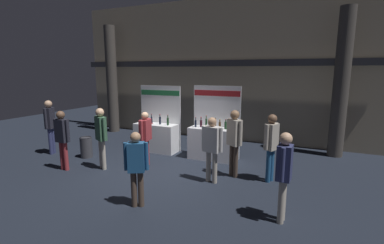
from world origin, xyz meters
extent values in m
plane|color=black|center=(0.00, 0.00, 0.00)|extent=(24.99, 24.99, 0.00)
cube|color=gray|center=(0.00, 4.47, 2.83)|extent=(12.50, 0.25, 5.66)
cube|color=#2D2D33|center=(0.00, 4.16, 3.11)|extent=(12.50, 0.20, 0.24)
cylinder|color=#423D38|center=(-4.67, 3.67, 2.40)|extent=(0.49, 0.49, 4.80)
cylinder|color=#423D38|center=(4.67, 3.67, 2.40)|extent=(0.49, 0.49, 4.80)
cube|color=white|center=(-1.10, 1.65, 0.49)|extent=(1.53, 0.60, 0.99)
cube|color=white|center=(-1.10, 1.99, 1.15)|extent=(1.60, 0.04, 2.31)
cube|color=#1E6638|center=(-1.10, 1.96, 2.05)|extent=(1.56, 0.01, 0.18)
cylinder|color=#472D14|center=(-1.61, 1.66, 1.12)|extent=(0.06, 0.06, 0.26)
cylinder|color=#472D14|center=(-1.61, 1.66, 1.28)|extent=(0.03, 0.03, 0.06)
cylinder|color=gold|center=(-1.61, 1.66, 1.32)|extent=(0.03, 0.03, 0.02)
cylinder|color=black|center=(-1.28, 1.67, 1.11)|extent=(0.06, 0.06, 0.24)
cylinder|color=black|center=(-1.28, 1.67, 1.27)|extent=(0.03, 0.03, 0.09)
cylinder|color=red|center=(-1.28, 1.67, 1.32)|extent=(0.03, 0.03, 0.02)
cylinder|color=black|center=(-0.93, 1.66, 1.12)|extent=(0.07, 0.07, 0.26)
cylinder|color=black|center=(-0.93, 1.66, 1.28)|extent=(0.03, 0.03, 0.07)
cylinder|color=red|center=(-0.93, 1.66, 1.33)|extent=(0.03, 0.03, 0.02)
cylinder|color=#19381E|center=(-0.61, 1.64, 1.11)|extent=(0.07, 0.07, 0.25)
cylinder|color=#19381E|center=(-0.61, 1.64, 1.28)|extent=(0.03, 0.03, 0.08)
cylinder|color=red|center=(-0.61, 1.64, 1.33)|extent=(0.03, 0.03, 0.02)
cube|color=maroon|center=(-1.32, 1.47, 1.00)|extent=(0.26, 0.38, 0.02)
cube|color=white|center=(1.04, 1.61, 0.51)|extent=(1.52, 0.60, 1.03)
cube|color=white|center=(1.04, 1.95, 1.18)|extent=(1.60, 0.04, 2.35)
cube|color=maroon|center=(1.04, 1.92, 2.11)|extent=(1.55, 0.01, 0.18)
cylinder|color=black|center=(0.46, 1.57, 1.14)|extent=(0.06, 0.06, 0.22)
cylinder|color=black|center=(0.46, 1.57, 1.29)|extent=(0.03, 0.03, 0.09)
cylinder|color=red|center=(0.46, 1.57, 1.34)|extent=(0.03, 0.03, 0.02)
cylinder|color=black|center=(0.62, 1.64, 1.14)|extent=(0.07, 0.07, 0.22)
cylinder|color=black|center=(0.62, 1.64, 1.29)|extent=(0.03, 0.03, 0.09)
cylinder|color=red|center=(0.62, 1.64, 1.35)|extent=(0.03, 0.03, 0.02)
cylinder|color=#19381E|center=(0.79, 1.68, 1.16)|extent=(0.06, 0.06, 0.27)
cylinder|color=#19381E|center=(0.79, 1.68, 1.35)|extent=(0.03, 0.03, 0.09)
cylinder|color=red|center=(0.79, 1.68, 1.40)|extent=(0.03, 0.03, 0.02)
cylinder|color=black|center=(0.95, 1.52, 1.14)|extent=(0.07, 0.07, 0.23)
cylinder|color=black|center=(0.95, 1.52, 1.29)|extent=(0.03, 0.03, 0.07)
cylinder|color=red|center=(0.95, 1.52, 1.33)|extent=(0.03, 0.03, 0.02)
cylinder|color=#472D14|center=(1.12, 1.61, 1.16)|extent=(0.06, 0.06, 0.26)
cylinder|color=#472D14|center=(1.12, 1.61, 1.32)|extent=(0.03, 0.03, 0.07)
cylinder|color=black|center=(1.12, 1.61, 1.36)|extent=(0.03, 0.03, 0.02)
cylinder|color=#472D14|center=(1.30, 1.53, 1.14)|extent=(0.07, 0.07, 0.24)
cylinder|color=#472D14|center=(1.30, 1.53, 1.30)|extent=(0.03, 0.03, 0.07)
cylinder|color=gold|center=(1.30, 1.53, 1.34)|extent=(0.03, 0.03, 0.02)
cylinder|color=#19381E|center=(1.45, 1.66, 1.14)|extent=(0.08, 0.08, 0.22)
cylinder|color=#19381E|center=(1.45, 1.66, 1.28)|extent=(0.03, 0.03, 0.07)
cylinder|color=red|center=(1.45, 1.66, 1.32)|extent=(0.03, 0.03, 0.02)
cylinder|color=#472D14|center=(1.64, 1.59, 1.16)|extent=(0.07, 0.07, 0.27)
cylinder|color=#472D14|center=(1.64, 1.59, 1.32)|extent=(0.03, 0.03, 0.06)
cylinder|color=gold|center=(1.64, 1.59, 1.36)|extent=(0.03, 0.03, 0.02)
cylinder|color=#38383D|center=(-2.82, 0.08, 0.33)|extent=(0.38, 0.38, 0.66)
torus|color=black|center=(-2.82, 0.08, 0.67)|extent=(0.38, 0.38, 0.02)
cylinder|color=navy|center=(-4.18, -0.17, 0.45)|extent=(0.12, 0.12, 0.89)
cylinder|color=navy|center=(-4.22, -0.04, 0.45)|extent=(0.12, 0.12, 0.89)
cube|color=#23232D|center=(-4.20, -0.10, 1.24)|extent=(0.30, 0.36, 0.71)
sphere|color=tan|center=(-4.20, -0.10, 1.72)|extent=(0.24, 0.24, 0.24)
cylinder|color=#23232D|center=(-4.14, -0.29, 1.26)|extent=(0.08, 0.08, 0.67)
cylinder|color=#23232D|center=(-4.26, 0.09, 1.26)|extent=(0.08, 0.08, 0.67)
cylinder|color=maroon|center=(-0.55, 0.12, 0.40)|extent=(0.12, 0.12, 0.79)
cylinder|color=maroon|center=(-0.58, 0.29, 0.40)|extent=(0.12, 0.12, 0.79)
cube|color=maroon|center=(-0.56, 0.20, 1.11)|extent=(0.29, 0.44, 0.63)
sphere|color=tan|center=(-0.56, 0.20, 1.53)|extent=(0.22, 0.22, 0.22)
cylinder|color=maroon|center=(-0.53, -0.04, 1.12)|extent=(0.08, 0.08, 0.60)
cylinder|color=maroon|center=(-0.60, 0.45, 1.12)|extent=(0.08, 0.08, 0.60)
cylinder|color=#ADA393|center=(3.54, -1.47, 0.42)|extent=(0.12, 0.12, 0.84)
cylinder|color=#ADA393|center=(3.55, -1.33, 0.42)|extent=(0.12, 0.12, 0.84)
cube|color=navy|center=(3.55, -1.40, 1.17)|extent=(0.27, 0.31, 0.66)
sphere|color=tan|center=(3.55, -1.40, 1.63)|extent=(0.23, 0.23, 0.23)
cylinder|color=navy|center=(3.53, -1.59, 1.19)|extent=(0.08, 0.08, 0.63)
cylinder|color=navy|center=(3.56, -1.20, 1.19)|extent=(0.08, 0.08, 0.63)
cylinder|color=#ADA393|center=(1.58, -0.15, 0.41)|extent=(0.12, 0.12, 0.82)
cylinder|color=#ADA393|center=(1.76, -0.19, 0.41)|extent=(0.12, 0.12, 0.82)
cube|color=silver|center=(1.67, -0.17, 1.14)|extent=(0.48, 0.33, 0.65)
sphere|color=tan|center=(1.67, -0.17, 1.58)|extent=(0.22, 0.22, 0.22)
cylinder|color=silver|center=(1.41, -0.12, 1.16)|extent=(0.08, 0.08, 0.61)
cylinder|color=silver|center=(1.93, -0.22, 1.16)|extent=(0.08, 0.08, 0.61)
cylinder|color=navy|center=(2.99, 0.44, 0.43)|extent=(0.12, 0.12, 0.85)
cylinder|color=navy|center=(3.05, 0.57, 0.43)|extent=(0.12, 0.12, 0.85)
cube|color=#ADA393|center=(3.02, 0.51, 1.19)|extent=(0.34, 0.39, 0.67)
sphere|color=brown|center=(3.02, 0.51, 1.65)|extent=(0.23, 0.23, 0.23)
cylinder|color=#ADA393|center=(2.94, 0.32, 1.20)|extent=(0.08, 0.08, 0.64)
cylinder|color=#ADA393|center=(3.10, 0.70, 1.20)|extent=(0.08, 0.08, 0.64)
cylinder|color=maroon|center=(-2.59, -1.07, 0.42)|extent=(0.12, 0.12, 0.83)
cylinder|color=maroon|center=(-2.44, -1.07, 0.42)|extent=(0.12, 0.12, 0.83)
cube|color=#23232D|center=(-2.52, -1.07, 1.16)|extent=(0.37, 0.23, 0.66)
sphere|color=brown|center=(-2.52, -1.07, 1.61)|extent=(0.23, 0.23, 0.23)
cylinder|color=#23232D|center=(-2.75, -1.06, 1.18)|extent=(0.08, 0.08, 0.63)
cylinder|color=#23232D|center=(-2.29, -1.08, 1.18)|extent=(0.08, 0.08, 0.63)
cylinder|color=#ADA393|center=(-1.50, -0.59, 0.43)|extent=(0.12, 0.12, 0.86)
cylinder|color=#ADA393|center=(-1.65, -0.51, 0.43)|extent=(0.12, 0.12, 0.86)
cube|color=#33563D|center=(-1.57, -0.55, 1.21)|extent=(0.44, 0.35, 0.68)
sphere|color=tan|center=(-1.57, -0.55, 1.67)|extent=(0.24, 0.24, 0.24)
cylinder|color=#33563D|center=(-1.35, -0.65, 1.22)|extent=(0.08, 0.08, 0.65)
cylinder|color=#33563D|center=(-1.79, -0.44, 1.22)|extent=(0.08, 0.08, 0.65)
cylinder|color=#47382D|center=(0.77, -1.99, 0.39)|extent=(0.12, 0.12, 0.78)
cylinder|color=#47382D|center=(0.64, -2.06, 0.39)|extent=(0.12, 0.12, 0.78)
cube|color=navy|center=(0.70, -2.03, 1.09)|extent=(0.41, 0.37, 0.62)
sphere|color=tan|center=(0.70, -2.03, 1.51)|extent=(0.21, 0.21, 0.21)
cylinder|color=navy|center=(0.89, -1.93, 1.10)|extent=(0.08, 0.08, 0.59)
cylinder|color=navy|center=(0.52, -2.13, 1.10)|extent=(0.08, 0.08, 0.59)
cylinder|color=#47382D|center=(2.00, 0.50, 0.44)|extent=(0.12, 0.12, 0.88)
cylinder|color=#47382D|center=(2.14, 0.41, 0.44)|extent=(0.12, 0.12, 0.88)
cube|color=#ADA393|center=(2.07, 0.46, 1.22)|extent=(0.43, 0.40, 0.69)
sphere|color=#8C6647|center=(2.07, 0.46, 1.70)|extent=(0.24, 0.24, 0.24)
cylinder|color=#ADA393|center=(1.88, 0.58, 1.24)|extent=(0.08, 0.08, 0.66)
cylinder|color=#ADA393|center=(2.26, 0.33, 1.24)|extent=(0.08, 0.08, 0.66)
camera|label=1|loc=(4.02, -6.55, 2.85)|focal=26.04mm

